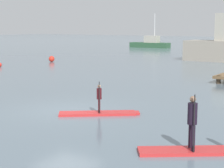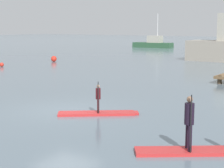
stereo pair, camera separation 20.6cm
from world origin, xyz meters
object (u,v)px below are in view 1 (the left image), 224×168
motor_boat_small_navy (150,43)px  paddler_child_solo (99,97)px  paddleboard_near (99,113)px  paddleboard_far (203,151)px  mooring_buoy_mid (0,65)px  mooring_buoy_near (52,59)px  paddler_adult (192,119)px

motor_boat_small_navy → paddler_child_solo: bearing=-63.9°
paddleboard_near → motor_boat_small_navy: 50.70m
paddleboard_far → mooring_buoy_mid: size_ratio=8.96×
paddleboard_far → mooring_buoy_near: mooring_buoy_near is taller
paddler_child_solo → motor_boat_small_navy: size_ratio=0.19×
paddleboard_near → mooring_buoy_near: 24.39m
paddler_adult → motor_boat_small_navy: (-27.33, 47.93, -0.27)m
paddleboard_far → paddler_adult: (-0.27, -0.21, 0.94)m
motor_boat_small_navy → mooring_buoy_mid: 35.58m
paddler_child_solo → mooring_buoy_mid: paddler_child_solo is taller
paddler_adult → paddler_child_solo: bearing=154.4°
motor_boat_small_navy → mooring_buoy_mid: motor_boat_small_navy is taller
paddleboard_near → mooring_buoy_mid: (-18.41, 10.16, 0.14)m
mooring_buoy_mid → paddleboard_far: bearing=-27.5°
paddler_adult → motor_boat_small_navy: size_ratio=0.24×
paddleboard_near → mooring_buoy_near: mooring_buoy_near is taller
paddler_adult → paddleboard_near: bearing=154.4°
motor_boat_small_navy → mooring_buoy_near: 29.38m
paddleboard_near → motor_boat_small_navy: (-22.30, 45.52, 0.67)m
paddleboard_near → mooring_buoy_mid: mooring_buoy_mid is taller
paddleboard_far → paddler_adult: size_ratio=2.07×
paddler_adult → mooring_buoy_mid: paddler_adult is taller
paddler_adult → motor_boat_small_navy: bearing=119.7°
paddleboard_near → paddler_child_solo: (0.01, -0.01, 0.70)m
paddleboard_far → paddler_adult: 1.00m
paddleboard_near → paddler_child_solo: size_ratio=2.29×
paddleboard_near → paddler_adult: (5.03, -2.41, 0.94)m
paddler_child_solo → paddler_adult: 5.57m
mooring_buoy_near → mooring_buoy_mid: mooring_buoy_near is taller
paddler_child_solo → paddleboard_far: (5.29, -2.19, -0.70)m
paddler_child_solo → paddleboard_far: size_ratio=0.38×
motor_boat_small_navy → mooring_buoy_mid: (3.89, -35.36, -0.53)m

